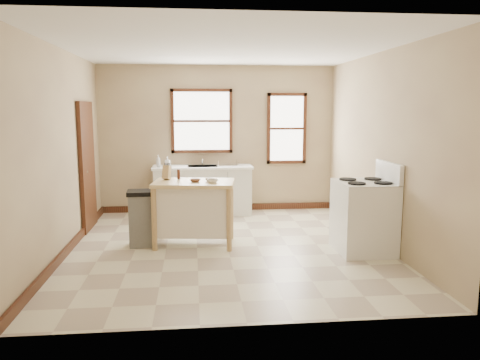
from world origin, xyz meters
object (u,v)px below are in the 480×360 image
at_px(pepper_grinder, 179,174).
at_px(trash_bin, 143,218).
at_px(bowl_b, 210,180).
at_px(gas_stove, 364,207).
at_px(kitchen_island, 194,213).
at_px(bowl_c, 213,181).
at_px(bowl_a, 195,181).
at_px(dish_rack, 227,163).
at_px(knife_block, 167,173).
at_px(soap_bottle_a, 158,161).
at_px(soap_bottle_b, 167,162).

relative_size(pepper_grinder, trash_bin, 0.18).
xyz_separation_m(bowl_b, gas_stove, (2.11, -0.56, -0.33)).
distance_m(kitchen_island, bowl_b, 0.54).
bearing_deg(bowl_c, bowl_a, 158.04).
height_order(dish_rack, kitchen_island, dish_rack).
height_order(knife_block, bowl_a, knife_block).
relative_size(kitchen_island, gas_stove, 0.91).
xyz_separation_m(soap_bottle_a, bowl_a, (0.67, -2.02, -0.07)).
distance_m(dish_rack, kitchen_island, 2.17).
xyz_separation_m(kitchen_island, knife_block, (-0.40, 0.20, 0.57)).
xyz_separation_m(kitchen_island, pepper_grinder, (-0.22, 0.23, 0.55)).
distance_m(soap_bottle_a, bowl_b, 2.17).
bearing_deg(trash_bin, kitchen_island, -5.32).
bearing_deg(pepper_grinder, bowl_b, -29.23).
bearing_deg(soap_bottle_b, soap_bottle_a, -164.31).
relative_size(soap_bottle_b, kitchen_island, 0.16).
xyz_separation_m(dish_rack, gas_stove, (1.71, -2.59, -0.34)).
height_order(bowl_a, trash_bin, bowl_a).
xyz_separation_m(knife_block, bowl_b, (0.64, -0.22, -0.08)).
height_order(dish_rack, knife_block, knife_block).
height_order(pepper_grinder, gas_stove, gas_stove).
height_order(dish_rack, gas_stove, gas_stove).
height_order(dish_rack, trash_bin, dish_rack).
bearing_deg(bowl_c, knife_block, 152.16).
bearing_deg(kitchen_island, soap_bottle_a, 115.42).
bearing_deg(dish_rack, kitchen_island, -122.85).
bearing_deg(soap_bottle_b, bowl_c, -56.83).
height_order(kitchen_island, gas_stove, gas_stove).
relative_size(bowl_a, trash_bin, 0.19).
bearing_deg(dish_rack, bowl_c, -114.99).
xyz_separation_m(soap_bottle_b, dish_rack, (1.12, 0.04, -0.04)).
bearing_deg(soap_bottle_a, soap_bottle_b, 9.45).
bearing_deg(kitchen_island, pepper_grinder, 140.83).
xyz_separation_m(bowl_c, gas_stove, (2.08, -0.43, -0.34)).
xyz_separation_m(dish_rack, bowl_b, (-0.40, -2.03, -0.01)).
distance_m(soap_bottle_a, soap_bottle_b, 0.17).
bearing_deg(trash_bin, gas_stove, -14.66).
relative_size(bowl_b, bowl_c, 0.95).
bearing_deg(gas_stove, knife_block, 164.16).
height_order(bowl_c, trash_bin, bowl_c).
relative_size(soap_bottle_a, bowl_a, 1.39).
relative_size(soap_bottle_b, gas_stove, 0.15).
bearing_deg(gas_stove, trash_bin, 169.01).
xyz_separation_m(soap_bottle_a, knife_block, (0.25, -1.76, 0.01)).
bearing_deg(bowl_c, trash_bin, 170.30).
xyz_separation_m(bowl_a, gas_stove, (2.33, -0.53, -0.33)).
distance_m(soap_bottle_a, bowl_a, 2.12).
bearing_deg(kitchen_island, trash_bin, -174.44).
height_order(soap_bottle_a, pepper_grinder, soap_bottle_a).
relative_size(dish_rack, kitchen_island, 0.33).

